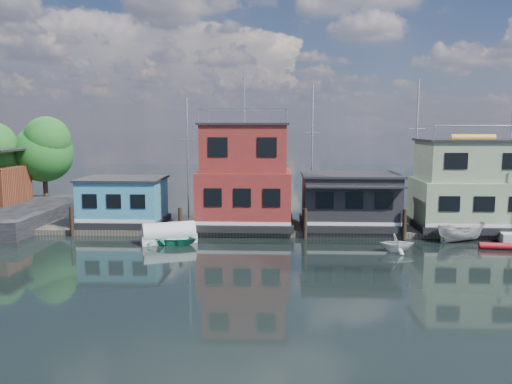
{
  "coord_description": "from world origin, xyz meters",
  "views": [
    {
      "loc": [
        -5.9,
        -25.92,
        8.0
      ],
      "look_at": [
        -7.64,
        12.0,
        3.0
      ],
      "focal_mm": 35.0,
      "sensor_mm": 36.0,
      "label": 1
    }
  ],
  "objects_px": {
    "motorboat": "(461,232)",
    "dinghy_teal": "(171,239)",
    "tarp_runabout": "(169,234)",
    "red_kayak": "(503,246)",
    "dinghy_white": "(396,243)",
    "houseboat_red": "(245,178)",
    "houseboat_blue": "(123,201)",
    "houseboat_green": "(470,186)",
    "houseboat_dark": "(349,200)"
  },
  "relations": [
    {
      "from": "motorboat",
      "to": "dinghy_teal",
      "type": "bearing_deg",
      "value": 80.89
    },
    {
      "from": "houseboat_red",
      "to": "red_kayak",
      "type": "bearing_deg",
      "value": -17.24
    },
    {
      "from": "houseboat_dark",
      "to": "dinghy_teal",
      "type": "relative_size",
      "value": 2.04
    },
    {
      "from": "houseboat_red",
      "to": "red_kayak",
      "type": "distance_m",
      "value": 18.53
    },
    {
      "from": "houseboat_blue",
      "to": "red_kayak",
      "type": "bearing_deg",
      "value": -11.33
    },
    {
      "from": "red_kayak",
      "to": "motorboat",
      "type": "relative_size",
      "value": 0.84
    },
    {
      "from": "motorboat",
      "to": "tarp_runabout",
      "type": "relative_size",
      "value": 0.9
    },
    {
      "from": "motorboat",
      "to": "red_kayak",
      "type": "bearing_deg",
      "value": -149.63
    },
    {
      "from": "houseboat_red",
      "to": "dinghy_teal",
      "type": "xyz_separation_m",
      "value": [
        -4.72,
        -4.84,
        -3.73
      ]
    },
    {
      "from": "houseboat_dark",
      "to": "motorboat",
      "type": "distance_m",
      "value": 8.19
    },
    {
      "from": "dinghy_white",
      "to": "dinghy_teal",
      "type": "bearing_deg",
      "value": 84.02
    },
    {
      "from": "motorboat",
      "to": "tarp_runabout",
      "type": "height_order",
      "value": "tarp_runabout"
    },
    {
      "from": "red_kayak",
      "to": "houseboat_red",
      "type": "bearing_deg",
      "value": 169.2
    },
    {
      "from": "dinghy_teal",
      "to": "tarp_runabout",
      "type": "height_order",
      "value": "tarp_runabout"
    },
    {
      "from": "houseboat_dark",
      "to": "red_kayak",
      "type": "xyz_separation_m",
      "value": [
        9.31,
        -5.35,
        -2.2
      ]
    },
    {
      "from": "dinghy_white",
      "to": "motorboat",
      "type": "distance_m",
      "value": 5.93
    },
    {
      "from": "houseboat_red",
      "to": "dinghy_teal",
      "type": "bearing_deg",
      "value": -134.3
    },
    {
      "from": "houseboat_green",
      "to": "motorboat",
      "type": "distance_m",
      "value": 4.68
    },
    {
      "from": "dinghy_white",
      "to": "red_kayak",
      "type": "relative_size",
      "value": 0.75
    },
    {
      "from": "motorboat",
      "to": "dinghy_teal",
      "type": "xyz_separation_m",
      "value": [
        -20.03,
        -1.55,
        -0.32
      ]
    },
    {
      "from": "houseboat_red",
      "to": "houseboat_dark",
      "type": "xyz_separation_m",
      "value": [
        8.0,
        -0.02,
        -1.69
      ]
    },
    {
      "from": "motorboat",
      "to": "tarp_runabout",
      "type": "xyz_separation_m",
      "value": [
        -20.31,
        -1.05,
        -0.13
      ]
    },
    {
      "from": "motorboat",
      "to": "houseboat_dark",
      "type": "bearing_deg",
      "value": 52.34
    },
    {
      "from": "houseboat_red",
      "to": "dinghy_white",
      "type": "bearing_deg",
      "value": -31.58
    },
    {
      "from": "motorboat",
      "to": "dinghy_white",
      "type": "bearing_deg",
      "value": 106.49
    },
    {
      "from": "motorboat",
      "to": "dinghy_teal",
      "type": "height_order",
      "value": "motorboat"
    },
    {
      "from": "houseboat_dark",
      "to": "tarp_runabout",
      "type": "xyz_separation_m",
      "value": [
        -13.01,
        -4.32,
        -1.85
      ]
    },
    {
      "from": "houseboat_green",
      "to": "tarp_runabout",
      "type": "bearing_deg",
      "value": -168.84
    },
    {
      "from": "houseboat_dark",
      "to": "houseboat_green",
      "type": "xyz_separation_m",
      "value": [
        9.0,
        0.02,
        1.13
      ]
    },
    {
      "from": "houseboat_red",
      "to": "houseboat_dark",
      "type": "distance_m",
      "value": 8.18
    },
    {
      "from": "houseboat_red",
      "to": "houseboat_green",
      "type": "relative_size",
      "value": 1.41
    },
    {
      "from": "houseboat_dark",
      "to": "tarp_runabout",
      "type": "relative_size",
      "value": 1.85
    },
    {
      "from": "dinghy_teal",
      "to": "tarp_runabout",
      "type": "bearing_deg",
      "value": 39.16
    },
    {
      "from": "houseboat_green",
      "to": "dinghy_white",
      "type": "relative_size",
      "value": 3.72
    },
    {
      "from": "houseboat_green",
      "to": "tarp_runabout",
      "type": "height_order",
      "value": "houseboat_green"
    },
    {
      "from": "houseboat_red",
      "to": "tarp_runabout",
      "type": "relative_size",
      "value": 2.96
    },
    {
      "from": "houseboat_green",
      "to": "dinghy_teal",
      "type": "bearing_deg",
      "value": -167.44
    },
    {
      "from": "red_kayak",
      "to": "dinghy_teal",
      "type": "xyz_separation_m",
      "value": [
        -22.03,
        0.53,
        0.16
      ]
    },
    {
      "from": "red_kayak",
      "to": "dinghy_teal",
      "type": "bearing_deg",
      "value": -174.95
    },
    {
      "from": "houseboat_red",
      "to": "tarp_runabout",
      "type": "xyz_separation_m",
      "value": [
        -5.01,
        -4.34,
        -3.54
      ]
    },
    {
      "from": "dinghy_white",
      "to": "dinghy_teal",
      "type": "xyz_separation_m",
      "value": [
        -14.9,
        1.42,
        -0.22
      ]
    },
    {
      "from": "motorboat",
      "to": "dinghy_teal",
      "type": "distance_m",
      "value": 20.09
    },
    {
      "from": "red_kayak",
      "to": "houseboat_green",
      "type": "bearing_deg",
      "value": 99.69
    },
    {
      "from": "houseboat_green",
      "to": "dinghy_white",
      "type": "xyz_separation_m",
      "value": [
        -6.83,
        -6.26,
        -2.96
      ]
    },
    {
      "from": "motorboat",
      "to": "houseboat_blue",
      "type": "bearing_deg",
      "value": 68.91
    },
    {
      "from": "houseboat_green",
      "to": "motorboat",
      "type": "relative_size",
      "value": 2.34
    },
    {
      "from": "houseboat_red",
      "to": "red_kayak",
      "type": "relative_size",
      "value": 3.94
    },
    {
      "from": "houseboat_blue",
      "to": "tarp_runabout",
      "type": "bearing_deg",
      "value": -44.03
    },
    {
      "from": "houseboat_green",
      "to": "dinghy_white",
      "type": "height_order",
      "value": "houseboat_green"
    },
    {
      "from": "dinghy_teal",
      "to": "motorboat",
      "type": "bearing_deg",
      "value": -76.44
    }
  ]
}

